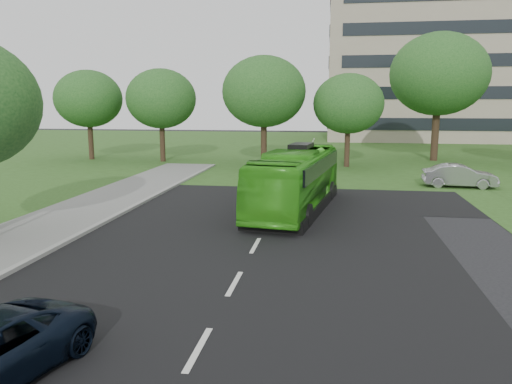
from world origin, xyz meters
TOP-DOWN VIEW (x-y plane):
  - ground at (0.00, 0.00)m, footprint 160.00×160.00m
  - street_surfaces at (-0.38, 22.75)m, footprint 120.00×120.00m
  - office_building at (21.96, 61.96)m, footprint 40.10×20.10m
  - tree_park_a at (-12.42, 27.45)m, footprint 6.19×6.19m
  - tree_park_b at (-3.03, 26.11)m, footprint 6.94×6.94m
  - tree_park_c at (3.91, 26.13)m, footprint 5.73×5.73m
  - tree_park_d at (11.94, 31.94)m, footprint 8.65×8.65m
  - tree_park_f at (-19.61, 28.09)m, footprint 6.16×6.16m
  - bus at (1.00, 8.62)m, footprint 4.04×10.98m
  - sedan at (10.63, 16.82)m, footprint 4.51×1.82m

SIDE VIEW (x-z plane):
  - ground at x=0.00m, z-range 0.00..0.00m
  - street_surfaces at x=-0.38m, z-range -0.05..0.10m
  - sedan at x=10.63m, z-range 0.00..1.46m
  - bus at x=1.00m, z-range 0.00..2.99m
  - tree_park_c at x=3.91m, z-range 1.36..8.96m
  - tree_park_a at x=-12.42m, z-range 1.47..9.70m
  - tree_park_f at x=-19.61m, z-range 1.48..9.70m
  - tree_park_b at x=-3.03m, z-range 1.59..10.69m
  - tree_park_d at x=11.94m, z-range 2.02..13.46m
  - office_building at x=21.96m, z-range 0.00..25.00m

